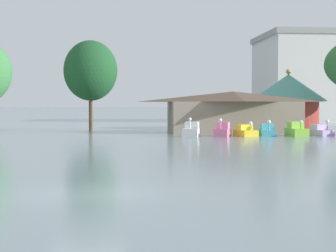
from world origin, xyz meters
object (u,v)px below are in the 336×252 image
pedal_boat_pink (222,131)px  pedal_boat_cyan (267,131)px  pedal_boat_yellow (246,131)px  shoreline_tree_mid (91,71)px  pedal_boat_lime (296,130)px  pedal_boat_white (192,131)px  boathouse (233,111)px  green_roof_pavilion (288,98)px  pedal_boat_lavender (321,131)px

pedal_boat_pink → pedal_boat_cyan: 4.66m
pedal_boat_pink → pedal_boat_yellow: bearing=122.4°
pedal_boat_pink → shoreline_tree_mid: (-13.24, 14.79, 6.57)m
pedal_boat_lime → shoreline_tree_mid: bearing=-129.7°
pedal_boat_white → pedal_boat_yellow: (5.36, 0.41, -0.11)m
pedal_boat_white → shoreline_tree_mid: (-10.27, 14.67, 6.56)m
pedal_boat_pink → boathouse: size_ratio=0.20×
boathouse → shoreline_tree_mid: shoreline_tree_mid is taller
pedal_boat_white → pedal_boat_lime: pedal_boat_white is taller
pedal_boat_yellow → shoreline_tree_mid: (-15.63, 14.26, 6.67)m
green_roof_pavilion → shoreline_tree_mid: shoreline_tree_mid is taller
pedal_boat_lavender → boathouse: size_ratio=0.19×
pedal_boat_lime → shoreline_tree_mid: shoreline_tree_mid is taller
pedal_boat_lime → pedal_boat_lavender: bearing=96.5°
pedal_boat_yellow → green_roof_pavilion: 22.61m
pedal_boat_white → shoreline_tree_mid: 19.07m
pedal_boat_pink → shoreline_tree_mid: bearing=-118.4°
pedal_boat_lime → shoreline_tree_mid: (-20.60, 14.61, 6.57)m
pedal_boat_lime → boathouse: boathouse is taller
boathouse → shoreline_tree_mid: size_ratio=1.39×
pedal_boat_pink → pedal_boat_cyan: bearing=118.2°
pedal_boat_white → shoreline_tree_mid: bearing=-129.8°
green_roof_pavilion → pedal_boat_yellow: bearing=-117.1°
pedal_boat_cyan → pedal_boat_lavender: 5.36m
pedal_boat_lime → pedal_boat_white: bearing=-94.0°
pedal_boat_cyan → shoreline_tree_mid: (-17.85, 14.11, 6.65)m
pedal_boat_yellow → pedal_boat_lavender: (7.58, 0.15, 0.00)m
shoreline_tree_mid → boathouse: bearing=-23.8°
pedal_boat_cyan → pedal_boat_lavender: bearing=96.4°
pedal_boat_white → pedal_boat_lavender: 12.95m
green_roof_pavilion → pedal_boat_cyan: bearing=-111.9°
pedal_boat_yellow → pedal_boat_lime: (4.97, -0.35, 0.10)m
pedal_boat_white → boathouse: bearing=159.2°
pedal_boat_pink → green_roof_pavilion: 24.21m
boathouse → green_roof_pavilion: (9.95, 12.61, 1.63)m
pedal_boat_pink → green_roof_pavilion: bearing=168.2°
pedal_boat_cyan → pedal_boat_white: bearing=-79.3°
green_roof_pavilion → pedal_boat_white: bearing=-127.4°
pedal_boat_white → pedal_boat_lavender: pedal_boat_white is taller
pedal_boat_lime → boathouse: (-4.76, 7.62, 1.80)m
pedal_boat_white → pedal_boat_yellow: size_ratio=1.06×
pedal_boat_lavender → green_roof_pavilion: size_ratio=0.28×
pedal_boat_white → pedal_boat_lavender: size_ratio=1.04×
pedal_boat_cyan → boathouse: bearing=-157.8°
pedal_boat_lime → green_roof_pavilion: (5.20, 20.24, 3.43)m
pedal_boat_pink → pedal_boat_yellow: 2.45m
pedal_boat_cyan → shoreline_tree_mid: size_ratio=0.23×
pedal_boat_pink → green_roof_pavilion: (12.55, 20.42, 3.43)m
pedal_boat_yellow → green_roof_pavilion: (10.16, 19.89, 3.53)m
pedal_boat_white → pedal_boat_lime: size_ratio=1.01×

